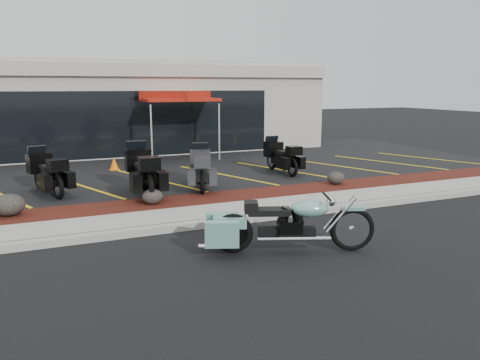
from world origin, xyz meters
name	(u,v)px	position (x,y,z in m)	size (l,w,h in m)	color
ground	(224,239)	(0.00, 0.00, 0.00)	(90.00, 90.00, 0.00)	black
curb	(209,223)	(0.00, 0.90, 0.07)	(24.00, 0.25, 0.15)	gray
sidewalk	(199,215)	(0.00, 1.60, 0.07)	(24.00, 1.20, 0.15)	gray
mulch_bed	(184,203)	(0.00, 2.80, 0.08)	(24.00, 1.20, 0.16)	#330D0B
upper_lot	(141,169)	(0.00, 8.20, 0.07)	(26.00, 9.60, 0.15)	black
dealership_building	(113,107)	(0.00, 14.47, 2.01)	(18.00, 8.16, 4.00)	#9C988D
boulder_left	(9,205)	(-3.97, 2.92, 0.41)	(0.69, 0.58, 0.49)	black
boulder_mid	(152,197)	(-0.81, 2.72, 0.34)	(0.52, 0.43, 0.37)	black
boulder_right	(336,178)	(4.65, 2.94, 0.35)	(0.53, 0.44, 0.38)	black
hero_cruiser	(352,223)	(1.90, -1.58, 0.54)	(3.09, 0.78, 1.09)	#69A496
touring_black_front	(38,168)	(-3.33, 5.64, 0.77)	(2.12, 0.81, 1.23)	black
touring_black_mid	(137,165)	(-0.79, 4.63, 0.83)	(2.35, 0.90, 1.37)	black
touring_grey	(200,163)	(1.08, 4.74, 0.76)	(2.08, 0.79, 1.21)	#323337
touring_black_rear	(272,153)	(4.07, 5.93, 0.74)	(2.01, 0.77, 1.17)	black
traffic_cone	(114,164)	(-0.95, 7.99, 0.37)	(0.32, 0.32, 0.44)	orange
popup_canopy	(176,97)	(1.87, 10.06, 2.55)	(3.07, 3.07, 2.64)	silver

